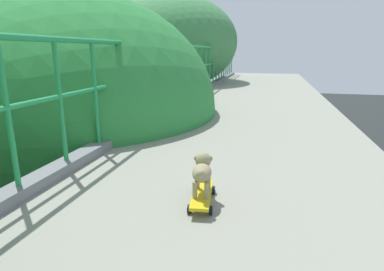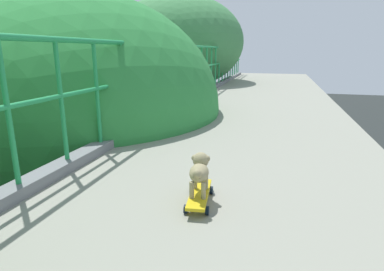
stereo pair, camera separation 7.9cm
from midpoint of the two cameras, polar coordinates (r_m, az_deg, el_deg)
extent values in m
cylinder|color=#22934F|center=(2.83, -29.41, 3.32)|extent=(0.04, 0.04, 1.16)
cylinder|color=#22934F|center=(3.31, -21.77, 5.60)|extent=(0.04, 0.04, 1.16)
cylinder|color=#22934F|center=(3.83, -16.09, 7.22)|extent=(0.04, 0.04, 1.16)
cylinder|color=#22934F|center=(4.38, -11.78, 8.40)|extent=(0.04, 0.04, 1.16)
cylinder|color=#22934F|center=(4.96, -8.44, 9.28)|extent=(0.04, 0.04, 1.16)
cylinder|color=#22934F|center=(5.54, -5.78, 9.96)|extent=(0.04, 0.04, 1.16)
cylinder|color=#22934F|center=(6.14, -3.63, 10.48)|extent=(0.04, 0.04, 1.16)
cylinder|color=#22934F|center=(6.74, -1.85, 10.91)|extent=(0.04, 0.04, 1.16)
cylinder|color=#22934F|center=(7.35, -0.36, 11.25)|extent=(0.04, 0.04, 1.16)
cylinder|color=#22934F|center=(7.97, 0.90, 11.54)|extent=(0.04, 0.04, 1.16)
cylinder|color=#22934F|center=(8.58, 1.98, 11.78)|extent=(0.04, 0.04, 1.16)
cylinder|color=#22934F|center=(9.20, 2.92, 11.99)|extent=(0.04, 0.04, 1.16)
cylinder|color=#22934F|center=(9.83, 3.74, 12.16)|extent=(0.04, 0.04, 1.16)
cylinder|color=#22934F|center=(10.45, 4.46, 12.32)|extent=(0.04, 0.04, 1.16)
cylinder|color=#22934F|center=(11.07, 5.10, 12.45)|extent=(0.04, 0.04, 1.16)
cylinder|color=#22934F|center=(11.70, 5.68, 12.57)|extent=(0.04, 0.04, 1.16)
cylinder|color=#22934F|center=(12.33, 6.19, 12.68)|extent=(0.04, 0.04, 1.16)
cylinder|color=#22934F|center=(12.96, 6.66, 12.77)|extent=(0.04, 0.04, 1.16)
cylinder|color=#22934F|center=(13.59, 7.08, 12.86)|extent=(0.04, 0.04, 1.16)
cylinder|color=#22934F|center=(14.22, 7.47, 12.94)|extent=(0.04, 0.04, 1.16)
cylinder|color=#22934F|center=(14.85, 7.82, 13.01)|extent=(0.04, 0.04, 1.16)
cylinder|color=#22934F|center=(15.48, 8.15, 13.07)|extent=(0.04, 0.04, 1.16)
cylinder|color=#22934F|center=(16.11, 8.45, 13.13)|extent=(0.04, 0.04, 1.16)
cylinder|color=black|center=(13.40, -30.96, -18.07)|extent=(0.23, 0.70, 0.70)
cube|color=beige|center=(21.83, -12.69, 0.40)|extent=(2.58, 10.19, 3.10)
cube|color=black|center=(21.70, -12.77, 1.79)|extent=(2.60, 9.37, 0.70)
cylinder|color=black|center=(24.79, -6.16, -0.80)|extent=(0.28, 0.96, 0.96)
cylinder|color=black|center=(25.78, -11.29, -0.39)|extent=(0.28, 0.96, 0.96)
cylinder|color=black|center=(19.31, -13.05, -5.75)|extent=(0.28, 0.96, 0.96)
cylinder|color=black|center=(20.56, -19.17, -4.93)|extent=(0.28, 0.96, 0.96)
ellipsoid|color=#2D833C|center=(6.58, -18.93, 4.82)|extent=(5.37, 5.37, 4.29)
cylinder|color=#503A2D|center=(13.40, -2.07, -2.95)|extent=(0.55, 0.55, 6.13)
ellipsoid|color=#42864B|center=(12.76, -2.26, 16.35)|extent=(4.98, 4.98, 3.51)
cube|color=gold|center=(2.53, 2.25, -10.41)|extent=(0.20, 0.56, 0.02)
cylinder|color=black|center=(2.70, 4.36, -9.77)|extent=(0.03, 0.07, 0.07)
cylinder|color=black|center=(2.71, 0.95, -9.59)|extent=(0.03, 0.07, 0.07)
cylinder|color=black|center=(2.38, 3.72, -13.29)|extent=(0.03, 0.07, 0.07)
cylinder|color=black|center=(2.40, -0.17, -13.06)|extent=(0.03, 0.07, 0.07)
cylinder|color=#958A62|center=(2.56, 3.40, -8.19)|extent=(0.04, 0.04, 0.13)
cylinder|color=#958A62|center=(2.57, 1.42, -8.09)|extent=(0.04, 0.04, 0.13)
cylinder|color=#958A62|center=(2.40, 3.02, -9.87)|extent=(0.04, 0.04, 0.13)
cylinder|color=#958A62|center=(2.40, 0.90, -9.75)|extent=(0.04, 0.04, 0.13)
ellipsoid|color=#958A62|center=(2.44, 2.22, -6.70)|extent=(0.17, 0.26, 0.13)
sphere|color=#958A62|center=(2.51, 2.48, -4.45)|extent=(0.13, 0.13, 0.13)
ellipsoid|color=gray|center=(2.57, 2.61, -4.23)|extent=(0.05, 0.06, 0.04)
sphere|color=#958A62|center=(2.50, 3.58, -4.16)|extent=(0.05, 0.05, 0.05)
sphere|color=#958A62|center=(2.51, 1.40, -4.06)|extent=(0.05, 0.05, 0.05)
sphere|color=#958A62|center=(2.31, 1.89, -6.91)|extent=(0.07, 0.07, 0.07)
camera|label=1|loc=(0.04, -89.30, 0.19)|focal=29.72mm
camera|label=2|loc=(0.04, 90.70, -0.19)|focal=29.72mm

